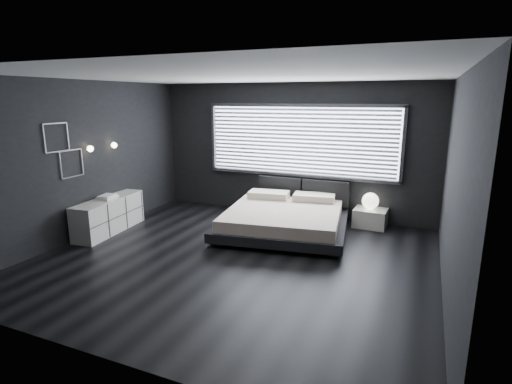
% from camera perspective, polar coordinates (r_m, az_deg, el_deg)
% --- Properties ---
extents(room, '(6.04, 6.00, 2.80)m').
position_cam_1_polar(room, '(6.03, -3.18, 2.91)').
color(room, black).
rests_on(room, ground).
extents(window, '(4.14, 0.09, 1.52)m').
position_cam_1_polar(window, '(8.42, 6.26, 7.26)').
color(window, white).
rests_on(window, ground).
extents(headboard, '(1.96, 0.16, 0.52)m').
position_cam_1_polar(headboard, '(8.51, 6.61, 0.21)').
color(headboard, black).
rests_on(headboard, ground).
extents(sconce_near, '(0.18, 0.11, 0.11)m').
position_cam_1_polar(sconce_near, '(7.75, -22.62, 5.73)').
color(sconce_near, silver).
rests_on(sconce_near, ground).
extents(sconce_far, '(0.18, 0.11, 0.11)m').
position_cam_1_polar(sconce_far, '(8.18, -19.62, 6.32)').
color(sconce_far, silver).
rests_on(sconce_far, ground).
extents(wall_art_upper, '(0.01, 0.48, 0.48)m').
position_cam_1_polar(wall_art_upper, '(7.39, -26.61, 6.98)').
color(wall_art_upper, '#47474C').
rests_on(wall_art_upper, ground).
extents(wall_art_lower, '(0.01, 0.48, 0.48)m').
position_cam_1_polar(wall_art_lower, '(7.61, -24.82, 3.72)').
color(wall_art_lower, '#47474C').
rests_on(wall_art_lower, ground).
extents(bed, '(2.59, 2.50, 0.59)m').
position_cam_1_polar(bed, '(7.54, 4.00, -3.78)').
color(bed, black).
rests_on(bed, ground).
extents(nightstand, '(0.64, 0.54, 0.36)m').
position_cam_1_polar(nightstand, '(8.20, 16.01, -3.56)').
color(nightstand, beige).
rests_on(nightstand, ground).
extents(orb_lamp, '(0.32, 0.32, 0.32)m').
position_cam_1_polar(orb_lamp, '(8.12, 16.02, -1.23)').
color(orb_lamp, white).
rests_on(orb_lamp, nightstand).
extents(dresser, '(0.62, 1.65, 0.65)m').
position_cam_1_polar(dresser, '(8.06, -20.23, -3.11)').
color(dresser, beige).
rests_on(dresser, ground).
extents(book_stack, '(0.29, 0.37, 0.07)m').
position_cam_1_polar(book_stack, '(7.98, -20.50, -0.64)').
color(book_stack, white).
rests_on(book_stack, dresser).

